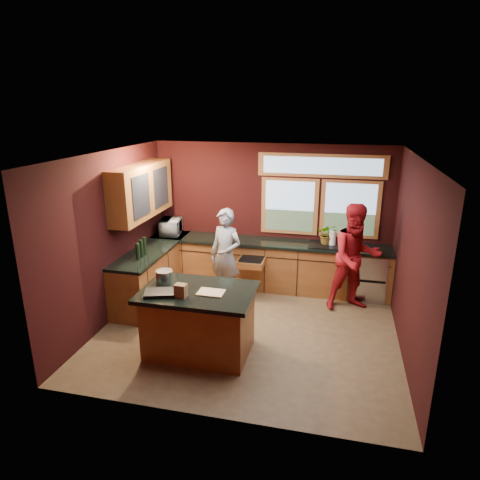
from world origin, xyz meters
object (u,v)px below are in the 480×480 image
(island, at_px, (199,321))
(stock_pot, at_px, (164,277))
(person_grey, at_px, (226,255))
(cutting_board, at_px, (211,293))
(person_red, at_px, (355,258))

(island, distance_m, stock_pot, 0.80)
(island, bearing_deg, stock_pot, 164.74)
(stock_pot, bearing_deg, person_grey, 74.21)
(cutting_board, distance_m, stock_pot, 0.78)
(island, bearing_deg, person_red, 41.78)
(island, height_order, cutting_board, cutting_board)
(island, xyz_separation_m, person_red, (2.13, 1.90, 0.44))
(person_grey, distance_m, cutting_board, 1.86)
(person_grey, relative_size, person_red, 0.90)
(cutting_board, xyz_separation_m, stock_pot, (-0.75, 0.20, 0.08))
(person_red, height_order, cutting_board, person_red)
(person_grey, bearing_deg, person_red, 21.33)
(island, height_order, person_grey, person_grey)
(person_grey, bearing_deg, stock_pot, -87.46)
(person_grey, xyz_separation_m, cutting_board, (0.29, -1.83, 0.13))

